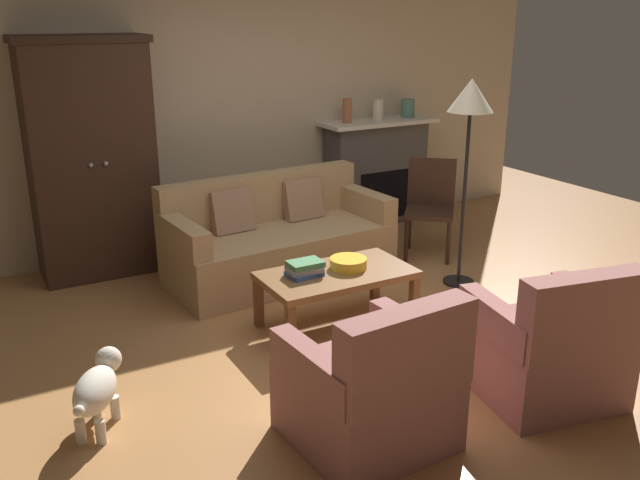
% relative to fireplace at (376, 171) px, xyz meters
% --- Properties ---
extents(ground_plane, '(9.60, 9.60, 0.00)m').
position_rel_fireplace_xyz_m(ground_plane, '(-1.55, -2.30, -0.57)').
color(ground_plane, '#B27A47').
extents(back_wall, '(7.20, 0.10, 2.80)m').
position_rel_fireplace_xyz_m(back_wall, '(-1.55, 0.25, 0.83)').
color(back_wall, beige).
rests_on(back_wall, ground).
extents(fireplace, '(1.26, 0.48, 1.12)m').
position_rel_fireplace_xyz_m(fireplace, '(0.00, 0.00, 0.00)').
color(fireplace, '#4C4947').
rests_on(fireplace, ground).
extents(armoire, '(1.06, 0.57, 2.03)m').
position_rel_fireplace_xyz_m(armoire, '(-2.95, -0.08, 0.45)').
color(armoire, '#382319').
rests_on(armoire, ground).
extents(couch, '(1.97, 0.98, 0.86)m').
position_rel_fireplace_xyz_m(couch, '(-1.64, -0.94, -0.25)').
color(couch, tan).
rests_on(couch, ground).
extents(coffee_table, '(1.10, 0.60, 0.42)m').
position_rel_fireplace_xyz_m(coffee_table, '(-1.68, -2.04, -0.20)').
color(coffee_table, brown).
rests_on(coffee_table, ground).
extents(fruit_bowl, '(0.27, 0.27, 0.08)m').
position_rel_fireplace_xyz_m(fruit_bowl, '(-1.57, -2.02, -0.11)').
color(fruit_bowl, gold).
rests_on(fruit_bowl, coffee_table).
extents(book_stack, '(0.26, 0.19, 0.11)m').
position_rel_fireplace_xyz_m(book_stack, '(-1.92, -1.99, -0.10)').
color(book_stack, '#38569E').
rests_on(book_stack, coffee_table).
extents(mantel_vase_terracotta, '(0.09, 0.09, 0.25)m').
position_rel_fireplace_xyz_m(mantel_vase_terracotta, '(-0.38, -0.02, 0.67)').
color(mantel_vase_terracotta, '#A86042').
rests_on(mantel_vase_terracotta, fireplace).
extents(mantel_vase_cream, '(0.11, 0.11, 0.22)m').
position_rel_fireplace_xyz_m(mantel_vase_cream, '(-0.00, -0.02, 0.66)').
color(mantel_vase_cream, beige).
rests_on(mantel_vase_cream, fireplace).
extents(mantel_vase_jade, '(0.15, 0.15, 0.19)m').
position_rel_fireplace_xyz_m(mantel_vase_jade, '(0.38, -0.02, 0.65)').
color(mantel_vase_jade, slate).
rests_on(mantel_vase_jade, fireplace).
extents(armchair_near_left, '(0.82, 0.82, 0.88)m').
position_rel_fireplace_xyz_m(armchair_near_left, '(-2.26, -3.39, -0.25)').
color(armchair_near_left, '#935B56').
rests_on(armchair_near_left, ground).
extents(armchair_near_right, '(0.90, 0.90, 0.88)m').
position_rel_fireplace_xyz_m(armchair_near_right, '(-1.09, -3.50, -0.25)').
color(armchair_near_right, '#935B56').
rests_on(armchair_near_right, ground).
extents(side_chair_wooden, '(0.62, 0.62, 0.90)m').
position_rel_fireplace_xyz_m(side_chair_wooden, '(-0.12, -1.11, -0.06)').
color(side_chair_wooden, '#382319').
rests_on(side_chair_wooden, ground).
extents(floor_lamp, '(0.36, 0.36, 1.71)m').
position_rel_fireplace_xyz_m(floor_lamp, '(-0.36, -1.84, 0.92)').
color(floor_lamp, black).
rests_on(floor_lamp, ground).
extents(dog, '(0.39, 0.51, 0.39)m').
position_rel_fireplace_xyz_m(dog, '(-3.50, -2.53, -0.32)').
color(dog, beige).
rests_on(dog, ground).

